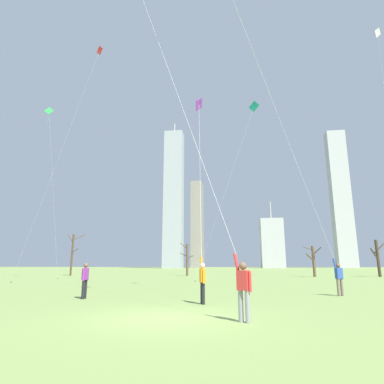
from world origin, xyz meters
The scene contains 17 objects.
ground_plane centered at (0.00, 0.00, 0.00)m, with size 400.00×400.00×0.00m, color #7A934C.
kite_flyer_midfield_left_purple centered at (0.62, 4.69, 2.72)m, with size 1.24×7.77×12.96m.
kite_flyer_foreground_right_blue centered at (1.57, 0.52, 3.21)m, with size 6.50×8.50×19.93m.
kite_flyer_far_back_yellow centered at (6.57, 7.25, 2.87)m, with size 7.16×6.30×18.27m.
bystander_watching_nearby centered at (-4.91, 4.90, 0.90)m, with size 0.22×0.51×1.62m.
distant_kite_high_overhead_white centered at (19.70, 26.39, 26.80)m, with size 3.66×5.69×29.62m.
distant_kite_drifting_right_teal centered at (3.97, 21.71, 16.35)m, with size 6.77×1.07×18.26m.
distant_kite_drifting_left_red centered at (-10.88, 15.31, 18.01)m, with size 8.04×2.22×21.31m.
distant_kite_low_near_trees_green centered at (-19.72, 23.72, 18.30)m, with size 2.94×1.52×20.35m.
bare_tree_right_of_center centered at (20.36, 35.76, 2.49)m, with size 2.31×2.23×4.72m.
bare_tree_leftmost centered at (-21.52, 35.31, 3.30)m, with size 2.66×2.35×5.97m.
bare_tree_far_right_edge centered at (12.04, 34.61, 2.14)m, with size 2.18×3.01×3.93m.
bare_tree_center centered at (-4.81, 36.66, 2.38)m, with size 2.13×2.45×4.66m.
skyline_short_annex centered at (18.83, 145.39, 11.24)m, with size 10.27×9.37×30.83m.
skyline_squat_block centered at (53.90, 154.44, 33.96)m, with size 8.78×6.24×67.92m.
skyline_tall_tower centered at (-17.09, 154.42, 21.62)m, with size 5.55×11.43×43.24m.
skyline_wide_slab centered at (-25.81, 134.66, 31.89)m, with size 8.51×6.99×68.57m.
Camera 1 is at (2.14, -9.97, 1.55)m, focal length 30.34 mm.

